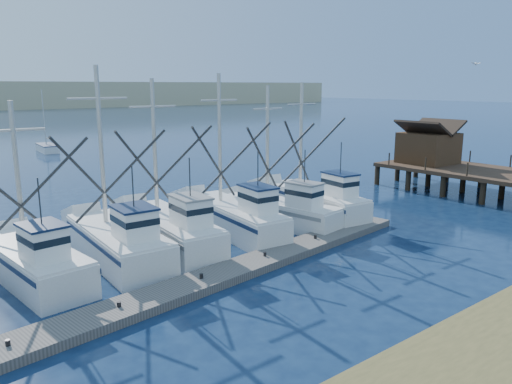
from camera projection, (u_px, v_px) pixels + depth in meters
ground at (381, 290)px, 21.24m from camera, size 500.00×500.00×0.00m
floating_dock at (202, 282)px, 21.62m from camera, size 28.55×5.54×0.38m
timber_pier at (466, 161)px, 40.20m from camera, size 7.00×20.00×8.00m
trawler_fleet at (152, 236)px, 25.48m from camera, size 27.94×8.71×9.52m
sailboat_near at (47, 148)px, 65.47m from camera, size 2.24×5.51×8.10m
flying_gull at (476, 64)px, 33.86m from camera, size 1.12×0.20×0.20m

